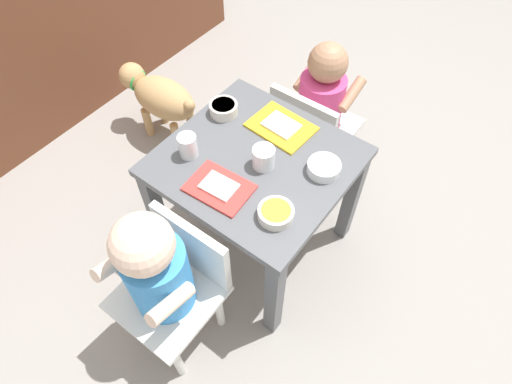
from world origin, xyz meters
name	(u,v)px	position (x,y,z in m)	size (l,w,h in m)	color
ground_plane	(256,240)	(0.00, 0.00, 0.00)	(7.00, 7.00, 0.00)	gray
kitchen_cabinet_back	(17,28)	(0.00, 1.23, 0.44)	(2.19, 0.33, 0.89)	brown
dining_table	(256,178)	(0.00, 0.00, 0.39)	(0.53, 0.55, 0.48)	#515459
seated_child_left	(161,272)	(-0.43, 0.00, 0.41)	(0.28, 0.28, 0.66)	silver
seated_child_right	(319,103)	(0.42, 0.03, 0.38)	(0.28, 0.28, 0.62)	silver
dog	(160,97)	(0.22, 0.68, 0.22)	(0.19, 0.41, 0.32)	tan
food_tray_left	(219,187)	(-0.15, 0.02, 0.48)	(0.14, 0.19, 0.02)	red
food_tray_right	(281,126)	(0.15, 0.02, 0.48)	(0.16, 0.21, 0.02)	gold
water_cup_left	(264,158)	(-0.01, -0.03, 0.51)	(0.07, 0.07, 0.07)	white
water_cup_right	(188,147)	(-0.11, 0.17, 0.51)	(0.06, 0.06, 0.07)	white
cereal_bowl_right_side	(224,108)	(0.10, 0.20, 0.50)	(0.09, 0.09, 0.04)	silver
veggie_bowl_far	(276,213)	(-0.13, -0.17, 0.50)	(0.10, 0.10, 0.03)	silver
veggie_bowl_near	(324,167)	(0.08, -0.19, 0.50)	(0.10, 0.10, 0.03)	white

